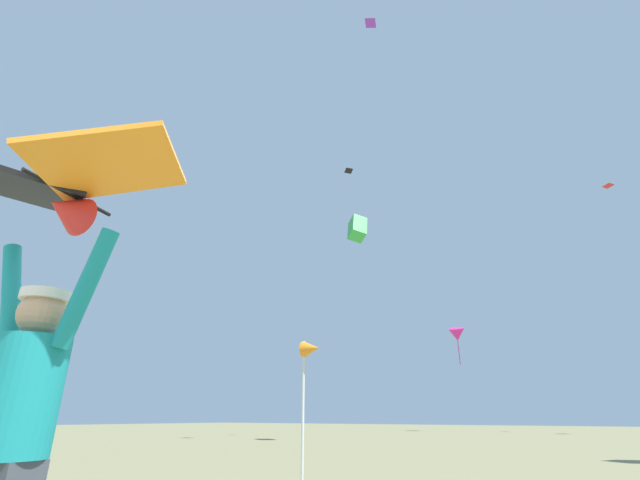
% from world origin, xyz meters
% --- Properties ---
extents(kite_flyer_person, '(0.81, 0.41, 1.92)m').
position_xyz_m(kite_flyer_person, '(0.34, 0.11, 0.94)').
color(kite_flyer_person, '#424751').
rests_on(kite_flyer_person, ground).
extents(held_stunt_kite, '(1.53, 0.97, 0.38)m').
position_xyz_m(held_stunt_kite, '(0.35, 0.05, 2.21)').
color(held_stunt_kite, black).
extents(distant_kite_purple_high_left, '(0.73, 0.74, 0.26)m').
position_xyz_m(distant_kite_purple_high_left, '(-4.66, 14.79, 20.25)').
color(distant_kite_purple_high_left, purple).
extents(distant_kite_red_low_right, '(0.71, 0.71, 0.13)m').
position_xyz_m(distant_kite_red_low_right, '(4.32, 34.51, 16.77)').
color(distant_kite_red_low_right, red).
extents(distant_kite_black_mid_right, '(0.46, 0.47, 0.19)m').
position_xyz_m(distant_kite_black_mid_right, '(-8.69, 19.05, 14.75)').
color(distant_kite_black_mid_right, black).
extents(distant_kite_green_mid_left, '(1.16, 1.35, 1.44)m').
position_xyz_m(distant_kite_green_mid_left, '(-6.63, 16.13, 9.40)').
color(distant_kite_green_mid_left, green).
extents(distant_kite_magenta_overhead_distant, '(1.74, 1.89, 2.91)m').
position_xyz_m(distant_kite_magenta_overhead_distant, '(-7.59, 33.06, 6.83)').
color(distant_kite_magenta_overhead_distant, '#DB2393').
extents(marker_flag, '(0.30, 0.24, 2.08)m').
position_xyz_m(marker_flag, '(-1.15, 4.59, 1.80)').
color(marker_flag, silver).
rests_on(marker_flag, ground).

